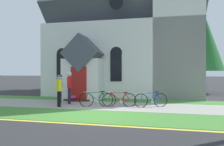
{
  "coord_description": "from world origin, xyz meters",
  "views": [
    {
      "loc": [
        2.48,
        -8.29,
        1.79
      ],
      "look_at": [
        -0.1,
        3.57,
        1.71
      ],
      "focal_mm": 32.83,
      "sensor_mm": 36.0,
      "label": 1
    }
  ],
  "objects_px": {
    "bicycle_white": "(119,100)",
    "roadside_conifer": "(204,41)",
    "bicycle_green": "(151,100)",
    "bicycle_silver": "(96,99)",
    "church_sign": "(83,79)",
    "cyclist_in_yellow_jersey": "(59,88)",
    "cyclist_in_green_jersey": "(60,86)",
    "cyclist_in_blue_jersey": "(69,85)"
  },
  "relations": [
    {
      "from": "cyclist_in_yellow_jersey",
      "to": "roadside_conifer",
      "type": "bearing_deg",
      "value": 45.49
    },
    {
      "from": "bicycle_green",
      "to": "church_sign",
      "type": "bearing_deg",
      "value": 151.77
    },
    {
      "from": "cyclist_in_yellow_jersey",
      "to": "cyclist_in_green_jersey",
      "type": "distance_m",
      "value": 1.45
    },
    {
      "from": "cyclist_in_blue_jersey",
      "to": "cyclist_in_yellow_jersey",
      "type": "xyz_separation_m",
      "value": [
        -0.13,
        -0.96,
        -0.11
      ]
    },
    {
      "from": "bicycle_silver",
      "to": "roadside_conifer",
      "type": "xyz_separation_m",
      "value": [
        6.89,
        8.42,
        3.95
      ]
    },
    {
      "from": "church_sign",
      "to": "cyclist_in_blue_jersey",
      "type": "bearing_deg",
      "value": -88.41
    },
    {
      "from": "bicycle_white",
      "to": "cyclist_in_green_jersey",
      "type": "relative_size",
      "value": 1.06
    },
    {
      "from": "church_sign",
      "to": "cyclist_in_green_jersey",
      "type": "bearing_deg",
      "value": -108.67
    },
    {
      "from": "bicycle_white",
      "to": "cyclist_in_green_jersey",
      "type": "distance_m",
      "value": 3.71
    },
    {
      "from": "bicycle_silver",
      "to": "cyclist_in_yellow_jersey",
      "type": "bearing_deg",
      "value": -165.88
    },
    {
      "from": "bicycle_silver",
      "to": "cyclist_in_green_jersey",
      "type": "height_order",
      "value": "cyclist_in_green_jersey"
    },
    {
      "from": "church_sign",
      "to": "cyclist_in_green_jersey",
      "type": "relative_size",
      "value": 1.26
    },
    {
      "from": "cyclist_in_yellow_jersey",
      "to": "cyclist_in_green_jersey",
      "type": "bearing_deg",
      "value": 114.62
    },
    {
      "from": "bicycle_silver",
      "to": "bicycle_white",
      "type": "relative_size",
      "value": 0.98
    },
    {
      "from": "church_sign",
      "to": "bicycle_silver",
      "type": "bearing_deg",
      "value": -58.17
    },
    {
      "from": "bicycle_white",
      "to": "cyclist_in_blue_jersey",
      "type": "distance_m",
      "value": 2.96
    },
    {
      "from": "cyclist_in_green_jersey",
      "to": "cyclist_in_yellow_jersey",
      "type": "bearing_deg",
      "value": -65.38
    },
    {
      "from": "cyclist_in_green_jersey",
      "to": "roadside_conifer",
      "type": "bearing_deg",
      "value": 39.01
    },
    {
      "from": "cyclist_in_yellow_jersey",
      "to": "roadside_conifer",
      "type": "xyz_separation_m",
      "value": [
        8.73,
        8.88,
        3.39
      ]
    },
    {
      "from": "bicycle_silver",
      "to": "bicycle_white",
      "type": "distance_m",
      "value": 1.18
    },
    {
      "from": "cyclist_in_green_jersey",
      "to": "church_sign",
      "type": "bearing_deg",
      "value": 71.33
    },
    {
      "from": "bicycle_white",
      "to": "roadside_conifer",
      "type": "distance_m",
      "value": 10.77
    },
    {
      "from": "cyclist_in_yellow_jersey",
      "to": "church_sign",
      "type": "bearing_deg",
      "value": 88.83
    },
    {
      "from": "church_sign",
      "to": "cyclist_in_blue_jersey",
      "type": "xyz_separation_m",
      "value": [
        0.07,
        -2.35,
        -0.26
      ]
    },
    {
      "from": "cyclist_in_blue_jersey",
      "to": "cyclist_in_yellow_jersey",
      "type": "relative_size",
      "value": 1.09
    },
    {
      "from": "bicycle_silver",
      "to": "roadside_conifer",
      "type": "bearing_deg",
      "value": 50.69
    },
    {
      "from": "bicycle_white",
      "to": "roadside_conifer",
      "type": "bearing_deg",
      "value": 55.08
    },
    {
      "from": "cyclist_in_yellow_jersey",
      "to": "roadside_conifer",
      "type": "height_order",
      "value": "roadside_conifer"
    },
    {
      "from": "cyclist_in_blue_jersey",
      "to": "cyclist_in_yellow_jersey",
      "type": "bearing_deg",
      "value": -97.84
    },
    {
      "from": "bicycle_white",
      "to": "cyclist_in_yellow_jersey",
      "type": "xyz_separation_m",
      "value": [
        -3.0,
        -0.67,
        0.58
      ]
    },
    {
      "from": "cyclist_in_yellow_jersey",
      "to": "bicycle_white",
      "type": "bearing_deg",
      "value": 12.64
    },
    {
      "from": "bicycle_green",
      "to": "roadside_conifer",
      "type": "xyz_separation_m",
      "value": [
        4.15,
        7.99,
        3.96
      ]
    },
    {
      "from": "bicycle_silver",
      "to": "cyclist_in_blue_jersey",
      "type": "distance_m",
      "value": 1.9
    },
    {
      "from": "bicycle_green",
      "to": "bicycle_silver",
      "type": "height_order",
      "value": "bicycle_silver"
    },
    {
      "from": "bicycle_silver",
      "to": "bicycle_white",
      "type": "bearing_deg",
      "value": 10.27
    },
    {
      "from": "cyclist_in_green_jersey",
      "to": "bicycle_green",
      "type": "bearing_deg",
      "value": -4.77
    },
    {
      "from": "bicycle_silver",
      "to": "church_sign",
      "type": "bearing_deg",
      "value": 121.83
    },
    {
      "from": "cyclist_in_blue_jersey",
      "to": "roadside_conifer",
      "type": "xyz_separation_m",
      "value": [
        8.6,
        7.92,
        3.29
      ]
    },
    {
      "from": "church_sign",
      "to": "bicycle_silver",
      "type": "relative_size",
      "value": 1.22
    },
    {
      "from": "bicycle_green",
      "to": "cyclist_in_green_jersey",
      "type": "height_order",
      "value": "cyclist_in_green_jersey"
    },
    {
      "from": "bicycle_green",
      "to": "cyclist_in_yellow_jersey",
      "type": "bearing_deg",
      "value": -169.04
    },
    {
      "from": "church_sign",
      "to": "roadside_conifer",
      "type": "xyz_separation_m",
      "value": [
        8.66,
        5.57,
        3.03
      ]
    }
  ]
}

